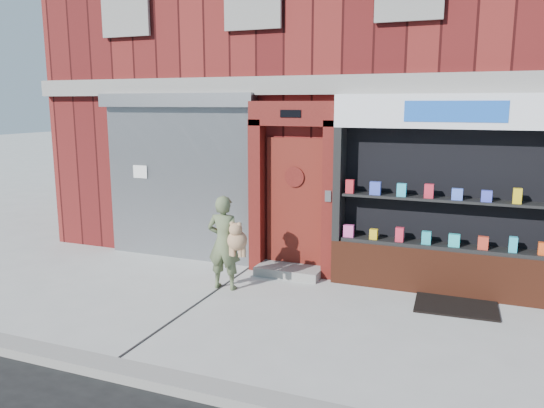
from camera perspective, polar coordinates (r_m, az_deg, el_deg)
The scene contains 8 objects.
ground at distance 7.32m, azimuth 2.89°, elevation -12.25°, with size 80.00×80.00×0.00m, color #9E9E99.
curb at distance 5.51m, azimuth -4.81°, elevation -19.78°, with size 60.00×0.30×0.12m, color gray.
building at distance 12.62m, azimuth 12.25°, elevation 15.71°, with size 12.00×8.16×8.00m.
shutter_bay at distance 9.85m, azimuth -10.06°, elevation 3.94°, with size 3.10×0.30×3.04m.
red_door_bay at distance 8.85m, azimuth 2.28°, elevation 1.64°, with size 1.52×0.58×2.90m.
pharmacy_bay at distance 8.34m, azimuth 18.55°, elevation -0.07°, with size 3.50×0.41×3.00m.
woman at distance 8.22m, azimuth -5.02°, elevation -4.10°, with size 0.72×0.47×1.48m.
doormat at distance 8.13m, azimuth 19.18°, elevation -10.34°, with size 1.13×0.79×0.03m, color black.
Camera 1 is at (2.15, -6.38, 2.86)m, focal length 35.00 mm.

